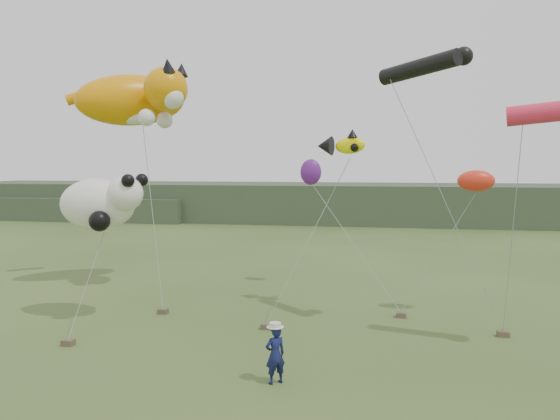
# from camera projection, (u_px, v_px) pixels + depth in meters

# --- Properties ---
(ground) EXTENTS (120.00, 120.00, 0.00)m
(ground) POSITION_uv_depth(u_px,v_px,m) (278.00, 384.00, 15.18)
(ground) COLOR #385123
(ground) RESTS_ON ground
(headland) EXTENTS (90.00, 13.00, 4.00)m
(headland) POSITION_uv_depth(u_px,v_px,m) (325.00, 203.00, 59.39)
(headland) COLOR #2D3D28
(headland) RESTS_ON ground
(festival_attendant) EXTENTS (0.72, 0.68, 1.64)m
(festival_attendant) POSITION_uv_depth(u_px,v_px,m) (275.00, 355.00, 15.20)
(festival_attendant) COLOR #121846
(festival_attendant) RESTS_ON ground
(sandbag_anchors) EXTENTS (15.10, 5.82, 0.20)m
(sandbag_anchors) POSITION_uv_depth(u_px,v_px,m) (282.00, 325.00, 20.49)
(sandbag_anchors) COLOR brown
(sandbag_anchors) RESTS_ON ground
(cat_kite) EXTENTS (7.25, 5.48, 3.11)m
(cat_kite) POSITION_uv_depth(u_px,v_px,m) (139.00, 99.00, 26.41)
(cat_kite) COLOR orange
(cat_kite) RESTS_ON ground
(fish_kite) EXTENTS (2.17, 1.43, 1.08)m
(fish_kite) POSITION_uv_depth(u_px,v_px,m) (341.00, 145.00, 22.49)
(fish_kite) COLOR #FFF000
(fish_kite) RESTS_ON ground
(tube_kites) EXTENTS (7.68, 4.42, 2.86)m
(tube_kites) POSITION_uv_depth(u_px,v_px,m) (502.00, 87.00, 18.04)
(tube_kites) COLOR black
(tube_kites) RESTS_ON ground
(panda_kite) EXTENTS (3.57, 2.31, 2.22)m
(panda_kite) POSITION_uv_depth(u_px,v_px,m) (102.00, 203.00, 21.24)
(panda_kite) COLOR white
(panda_kite) RESTS_ON ground
(misc_kites) EXTENTS (8.36, 5.10, 1.33)m
(misc_kites) POSITION_uv_depth(u_px,v_px,m) (387.00, 176.00, 24.14)
(misc_kites) COLOR red
(misc_kites) RESTS_ON ground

